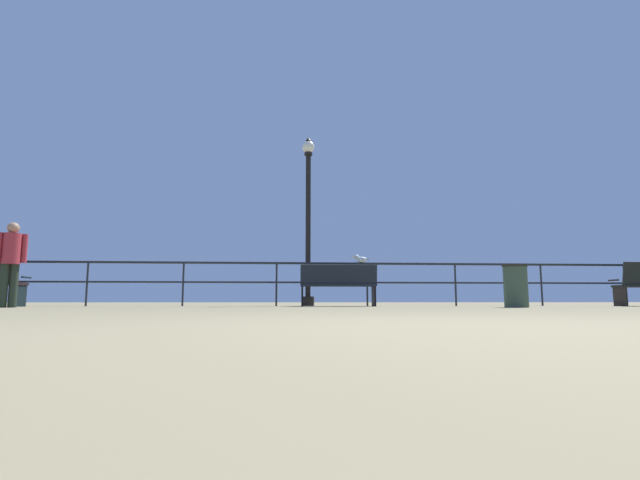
# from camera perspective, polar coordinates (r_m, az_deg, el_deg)

# --- Properties ---
(ground_plane) EXTENTS (60.00, 60.00, 0.00)m
(ground_plane) POSITION_cam_1_polar(r_m,az_deg,el_deg) (2.39, 17.11, -10.05)
(ground_plane) COLOR #897C58
(pier_railing) EXTENTS (23.35, 0.05, 1.01)m
(pier_railing) POSITION_cam_1_polar(r_m,az_deg,el_deg) (11.05, 0.26, -4.05)
(pier_railing) COLOR #212428
(pier_railing) RESTS_ON ground_plane
(bench_near_left) EXTENTS (1.66, 0.67, 0.89)m
(bench_near_left) POSITION_cam_1_polar(r_m,az_deg,el_deg) (10.29, 2.23, -5.18)
(bench_near_left) COLOR black
(bench_near_left) RESTS_ON ground_plane
(lamppost_center) EXTENTS (0.30, 0.30, 4.10)m
(lamppost_center) POSITION_cam_1_polar(r_m,az_deg,el_deg) (11.38, -1.44, 3.14)
(lamppost_center) COLOR black
(lamppost_center) RESTS_ON ground_plane
(person_by_bench) EXTENTS (0.43, 0.33, 1.56)m
(person_by_bench) POSITION_cam_1_polar(r_m,az_deg,el_deg) (10.34, -33.21, -1.85)
(person_by_bench) COLOR #212C1F
(person_by_bench) RESTS_ON ground_plane
(seagull_on_rail) EXTENTS (0.40, 0.21, 0.19)m
(seagull_on_rail) POSITION_cam_1_polar(r_m,az_deg,el_deg) (11.19, 4.93, -2.30)
(seagull_on_rail) COLOR silver
(seagull_on_rail) RESTS_ON pier_railing
(trash_bin) EXTENTS (0.45, 0.45, 0.79)m
(trash_bin) POSITION_cam_1_polar(r_m,az_deg,el_deg) (9.49, 22.50, -5.13)
(trash_bin) COLOR #354935
(trash_bin) RESTS_ON ground_plane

